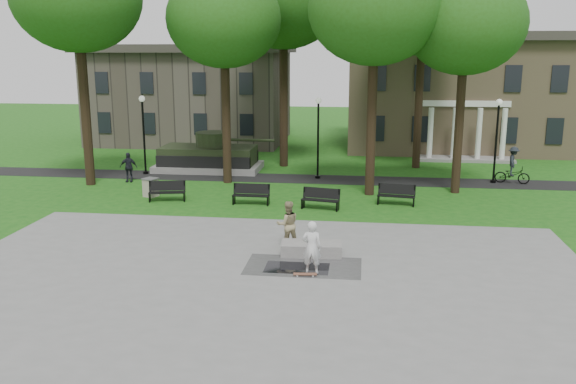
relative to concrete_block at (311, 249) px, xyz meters
name	(u,v)px	position (x,y,z in m)	size (l,w,h in m)	color
ground	(281,241)	(-1.36, 1.56, -0.24)	(120.00, 120.00, 0.00)	#174D12
plaza	(259,288)	(-1.36, -3.44, -0.23)	(22.00, 16.00, 0.02)	gray
footpath	(309,179)	(-1.36, 13.56, -0.24)	(44.00, 2.60, 0.01)	black
building_right	(455,91)	(8.64, 27.55, 4.10)	(17.00, 12.00, 8.60)	#9E8460
building_left	(192,97)	(-12.36, 28.06, 3.35)	(15.00, 10.00, 7.20)	#4C443D
tree_1	(224,20)	(-5.86, 12.06, 8.71)	(6.20, 6.20, 11.63)	black
tree_2	(375,9)	(2.14, 10.06, 9.07)	(6.60, 6.60, 12.16)	black
tree_3	(465,24)	(6.64, 11.06, 8.35)	(6.00, 6.00, 11.19)	black
tree_4	(284,0)	(-3.36, 17.56, 10.15)	(7.20, 7.20, 13.50)	black
tree_5	(423,11)	(5.14, 18.06, 9.42)	(6.40, 6.40, 12.44)	black
lamp_left	(143,128)	(-11.36, 13.86, 2.55)	(0.36, 0.36, 4.73)	black
lamp_mid	(318,131)	(-0.86, 13.86, 2.55)	(0.36, 0.36, 4.73)	black
lamp_right	(497,134)	(9.14, 13.86, 2.55)	(0.36, 0.36, 4.73)	black
tank_monument	(209,157)	(-7.81, 15.56, 0.61)	(7.45, 3.40, 2.40)	gray
puddle	(297,268)	(-0.37, -1.49, -0.22)	(2.20, 1.20, 0.00)	black
concrete_block	(311,249)	(0.00, 0.00, 0.00)	(2.20, 1.00, 0.45)	gray
skateboard	(305,275)	(-0.01, -2.21, -0.19)	(0.78, 0.20, 0.07)	brown
skateboarder	(312,247)	(0.17, -1.92, 0.68)	(0.66, 0.43, 1.82)	silver
friend_watching	(288,224)	(-0.98, 0.76, 0.67)	(0.87, 0.68, 1.80)	#92865E
pedestrian_walker	(128,167)	(-11.49, 11.51, 0.61)	(1.00, 0.42, 1.70)	black
cyclist	(513,168)	(10.15, 13.83, 0.61)	(1.97, 1.17, 2.09)	black
park_bench_0	(167,191)	(-7.85, 7.37, 0.28)	(1.85, 0.87, 1.00)	black
park_bench_1	(251,194)	(-3.59, 7.24, 0.28)	(1.81, 0.55, 1.00)	black
park_bench_2	(320,198)	(-0.17, 6.72, 0.28)	(1.85, 0.87, 1.00)	black
park_bench_3	(396,194)	(3.42, 8.01, 0.28)	(1.85, 0.78, 1.00)	black
trash_bin	(151,187)	(-9.01, 8.19, 0.24)	(0.86, 0.86, 0.96)	#A79A89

